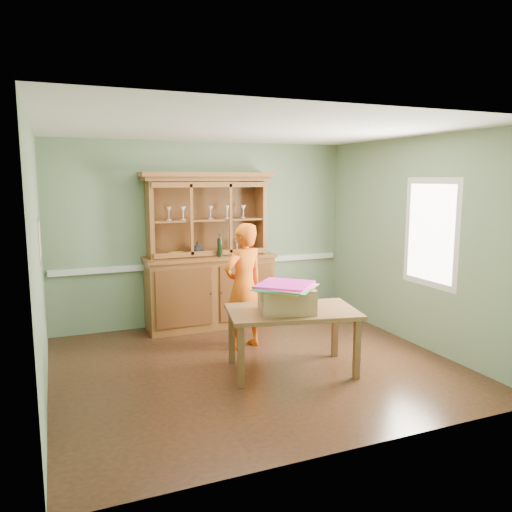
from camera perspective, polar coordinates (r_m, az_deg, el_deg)
name	(u,v)px	position (r m, az deg, el deg)	size (l,w,h in m)	color
floor	(255,365)	(5.98, -0.12, -12.37)	(4.50, 4.50, 0.00)	#472716
ceiling	(255,129)	(5.60, -0.13, 14.32)	(4.50, 4.50, 0.00)	white
wall_back	(205,234)	(7.51, -5.91, 2.56)	(4.50, 4.50, 0.00)	gray
wall_left	(39,264)	(5.23, -23.60, -0.86)	(4.00, 4.00, 0.00)	gray
wall_right	(415,242)	(6.81, 17.70, 1.54)	(4.00, 4.00, 0.00)	gray
wall_front	(354,286)	(3.89, 11.10, -3.41)	(4.50, 4.50, 0.00)	gray
chair_rail	(205,263)	(7.55, -5.80, -0.85)	(4.41, 0.05, 0.08)	silver
framed_map	(40,240)	(5.50, -23.46, 1.69)	(0.03, 0.60, 0.46)	#342314
window_panel	(430,233)	(6.55, 19.30, 2.52)	(0.03, 0.96, 1.36)	silver
china_hutch	(209,273)	(7.35, -5.37, -1.98)	(1.92, 0.63, 2.25)	brown
dining_table	(292,317)	(5.65, 4.14, -6.95)	(1.57, 1.13, 0.71)	brown
cardboard_box	(287,300)	(5.51, 3.53, -4.99)	(0.58, 0.46, 0.27)	#AE7D5A
kite_stack	(286,286)	(5.41, 3.41, -3.47)	(0.77, 0.77, 0.05)	yellow
person	(244,286)	(6.37, -1.41, -3.47)	(0.59, 0.39, 1.62)	#E0570E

